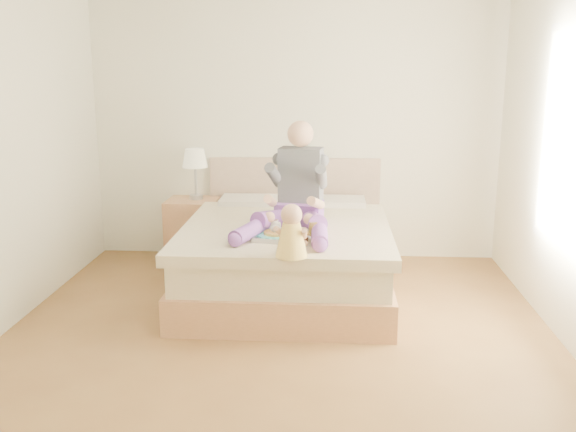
# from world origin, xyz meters

# --- Properties ---
(room) EXTENTS (4.02, 4.22, 2.71)m
(room) POSITION_xyz_m (0.08, 0.01, 1.51)
(room) COLOR brown
(room) RESTS_ON ground
(bed) EXTENTS (1.70, 2.18, 1.00)m
(bed) POSITION_xyz_m (0.00, 1.08, 0.32)
(bed) COLOR #AA764F
(bed) RESTS_ON ground
(nightstand) EXTENTS (0.51, 0.45, 0.61)m
(nightstand) POSITION_xyz_m (-1.00, 1.88, 0.30)
(nightstand) COLOR #AA764F
(nightstand) RESTS_ON ground
(lamp) EXTENTS (0.24, 0.24, 0.50)m
(lamp) POSITION_xyz_m (-0.97, 1.91, 0.98)
(lamp) COLOR #B1B4B8
(lamp) RESTS_ON nightstand
(adult) EXTENTS (0.74, 1.10, 0.88)m
(adult) POSITION_xyz_m (0.08, 0.86, 0.87)
(adult) COLOR #703D99
(adult) RESTS_ON bed
(tray) EXTENTS (0.53, 0.45, 0.13)m
(tray) POSITION_xyz_m (0.04, 0.49, 0.64)
(tray) COLOR #B1B4B8
(tray) RESTS_ON bed
(baby) EXTENTS (0.24, 0.34, 0.37)m
(baby) POSITION_xyz_m (0.10, 0.03, 0.76)
(baby) COLOR #FFCF50
(baby) RESTS_ON bed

